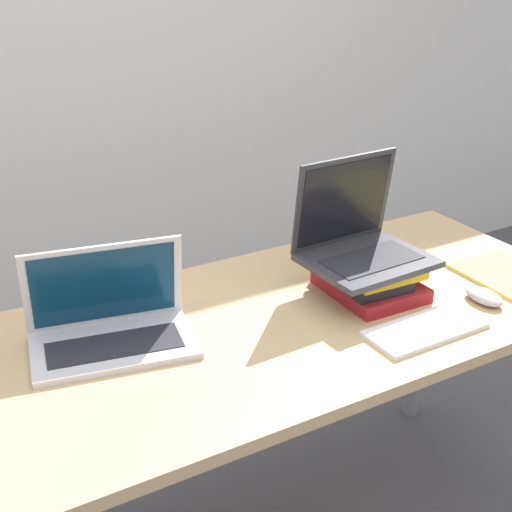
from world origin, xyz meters
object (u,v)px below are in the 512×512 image
(laptop_on_books, at_px, (360,240))
(wireless_keyboard, at_px, (425,329))
(notepad, at_px, (511,277))
(book_stack, at_px, (369,278))
(mouse, at_px, (484,296))
(laptop_left, at_px, (110,325))

(laptop_on_books, xyz_separation_m, wireless_keyboard, (0.00, -0.26, -0.13))
(laptop_on_books, bearing_deg, notepad, -22.35)
(book_stack, bearing_deg, mouse, -40.28)
(wireless_keyboard, bearing_deg, book_stack, 87.93)
(notepad, bearing_deg, wireless_keyboard, -166.28)
(laptop_left, xyz_separation_m, notepad, (1.05, -0.22, -0.04))
(book_stack, bearing_deg, laptop_on_books, 107.59)
(laptop_on_books, height_order, wireless_keyboard, laptop_on_books)
(mouse, bearing_deg, laptop_on_books, 136.40)
(notepad, bearing_deg, mouse, -160.60)
(laptop_left, bearing_deg, book_stack, -8.05)
(book_stack, bearing_deg, laptop_left, 171.95)
(book_stack, height_order, wireless_keyboard, book_stack)
(laptop_on_books, relative_size, wireless_keyboard, 1.07)
(wireless_keyboard, height_order, notepad, wireless_keyboard)
(book_stack, distance_m, notepad, 0.41)
(laptop_on_books, bearing_deg, wireless_keyboard, -89.47)
(laptop_left, xyz_separation_m, laptop_on_books, (0.65, -0.06, 0.09))
(laptop_left, bearing_deg, wireless_keyboard, -26.13)
(wireless_keyboard, distance_m, notepad, 0.41)
(mouse, height_order, notepad, mouse)
(laptop_on_books, xyz_separation_m, notepad, (0.40, -0.16, -0.13))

